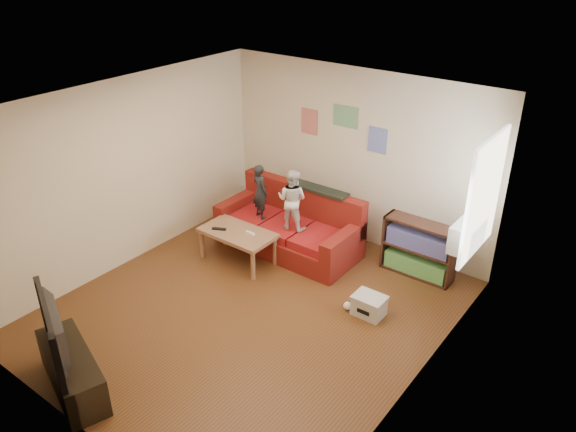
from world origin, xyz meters
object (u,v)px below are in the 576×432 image
Objects in this scene: child_a at (260,191)px; coffee_table at (238,236)px; bookshelf at (418,251)px; television at (62,329)px; sofa at (291,228)px; tv_stand at (72,371)px; child_b at (292,200)px; file_box at (369,305)px.

coffee_table is (0.08, -0.63, -0.46)m from child_a.
television is (-1.95, -4.29, 0.43)m from bookshelf.
sofa is at bearing -166.25° from bookshelf.
child_b is at bearing 105.74° from tv_stand.
sofa reaches higher than file_box.
bookshelf is at bearing -171.63° from child_b.
tv_stand is (-1.95, -4.29, -0.14)m from bookshelf.
coffee_table is (-0.37, -0.81, 0.10)m from sofa.
child_a reaches higher than tv_stand.
television is (-0.19, -3.65, -0.12)m from child_b.
child_b is 1.95m from bookshelf.
coffee_table reaches higher than tv_stand.
child_a is at bearing -11.68° from child_b.
child_b reaches higher than sofa.
child_a reaches higher than television.
tv_stand is (-0.19, -3.65, -0.69)m from child_b.
child_b reaches higher than file_box.
sofa is at bearing -140.49° from child_a.
child_a is 0.83× the size of bookshelf.
television is at bearing -83.86° from coffee_table.
child_a is 0.93× the size of child_b.
sofa is 3.83m from tv_stand.
sofa is 0.64m from child_b.
sofa reaches higher than tv_stand.
child_a is at bearing 120.80° from television.
file_box is (2.21, 0.01, -0.29)m from coffee_table.
child_b is 0.79× the size of television.
tv_stand is at bearing -90.70° from sofa.
bookshelf reaches higher than tv_stand.
bookshelf is (2.27, 1.27, -0.06)m from coffee_table.
television is (0.00, 0.00, 0.57)m from tv_stand.
child_b reaches higher than television.
sofa is at bearing 113.77° from television.
sofa is at bearing -61.48° from child_b.
bookshelf is at bearing 87.04° from file_box.
child_a reaches higher than bookshelf.
file_box is (2.29, -0.62, -0.75)m from child_a.
child_b is at bearing -159.95° from bookshelf.
child_b is at bearing 111.43° from television.
bookshelf is at bearing 84.39° from tv_stand.
child_a is 2.49m from bookshelf.
tv_stand is 0.57m from television.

